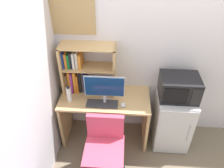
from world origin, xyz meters
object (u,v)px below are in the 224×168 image
hutch_bookshelf (81,69)px  water_bottle (69,94)px  desk_chair (105,152)px  keyboard (102,104)px  microwave (179,87)px  mini_fridge (171,119)px  computer_mouse (123,105)px  wall_corkboard (65,12)px  monitor (104,89)px

hutch_bookshelf → water_bottle: 0.36m
water_bottle → desk_chair: bearing=-43.2°
keyboard → desk_chair: (0.06, -0.42, -0.43)m
microwave → mini_fridge: bearing=-90.2°
computer_mouse → keyboard: bearing=178.4°
wall_corkboard → monitor: bearing=-38.4°
microwave → desk_chair: bearing=-147.4°
microwave → keyboard: bearing=-170.9°
keyboard → mini_fridge: 1.04m
hutch_bookshelf → wall_corkboard: (-0.15, 0.12, 0.71)m
keyboard → wall_corkboard: (-0.46, 0.42, 1.03)m
desk_chair → keyboard: bearing=98.7°
desk_chair → mini_fridge: bearing=32.5°
monitor → computer_mouse: (0.24, -0.04, -0.22)m
water_bottle → microwave: (1.39, 0.11, 0.11)m
hutch_bookshelf → computer_mouse: 0.73m
hutch_bookshelf → monitor: 0.45m
hutch_bookshelf → mini_fridge: bearing=-6.9°
hutch_bookshelf → desk_chair: bearing=-62.8°
water_bottle → microwave: size_ratio=0.47×
monitor → desk_chair: monitor is taller
hutch_bookshelf → computer_mouse: hutch_bookshelf is taller
hutch_bookshelf → microwave: hutch_bookshelf is taller
computer_mouse → microwave: bearing=13.2°
computer_mouse → water_bottle: size_ratio=0.39×
hutch_bookshelf → microwave: bearing=-6.8°
microwave → wall_corkboard: size_ratio=0.67×
monitor → keyboard: bearing=-135.2°
water_bottle → hutch_bookshelf: bearing=64.3°
keyboard → desk_chair: desk_chair is taller
mini_fridge → microwave: bearing=89.8°
keyboard → mini_fridge: (0.96, 0.15, -0.37)m
hutch_bookshelf → desk_chair: size_ratio=0.86×
computer_mouse → water_bottle: (-0.70, 0.05, 0.09)m
water_bottle → computer_mouse: bearing=-4.4°
water_bottle → desk_chair: water_bottle is taller
water_bottle → mini_fridge: size_ratio=0.27×
hutch_bookshelf → desk_chair: hutch_bookshelf is taller
keyboard → water_bottle: water_bottle is taller
water_bottle → keyboard: bearing=-6.2°
mini_fridge → microwave: (0.00, 0.00, 0.57)m
monitor → microwave: monitor is taller
monitor → wall_corkboard: wall_corkboard is taller
hutch_bookshelf → keyboard: 0.54m
hutch_bookshelf → mini_fridge: 1.45m
mini_fridge → keyboard: bearing=-171.1°
keyboard → computer_mouse: size_ratio=4.58×
keyboard → hutch_bookshelf: bearing=135.3°
hutch_bookshelf → computer_mouse: bearing=-28.4°
microwave → desk_chair: microwave is taller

